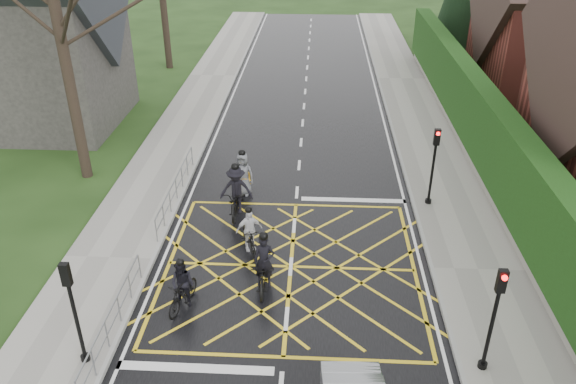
# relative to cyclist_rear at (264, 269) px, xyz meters

# --- Properties ---
(ground) EXTENTS (120.00, 120.00, 0.00)m
(ground) POSITION_rel_cyclist_rear_xyz_m (0.77, 1.03, -0.63)
(ground) COLOR black
(ground) RESTS_ON ground
(road) EXTENTS (9.00, 80.00, 0.01)m
(road) POSITION_rel_cyclist_rear_xyz_m (0.77, 1.03, -0.62)
(road) COLOR black
(road) RESTS_ON ground
(sidewalk_right) EXTENTS (3.00, 80.00, 0.15)m
(sidewalk_right) POSITION_rel_cyclist_rear_xyz_m (6.77, 1.03, -0.55)
(sidewalk_right) COLOR gray
(sidewalk_right) RESTS_ON ground
(sidewalk_left) EXTENTS (3.00, 80.00, 0.15)m
(sidewalk_left) POSITION_rel_cyclist_rear_xyz_m (-5.23, 1.03, -0.55)
(sidewalk_left) COLOR gray
(sidewalk_left) RESTS_ON ground
(stone_wall) EXTENTS (0.50, 38.00, 0.70)m
(stone_wall) POSITION_rel_cyclist_rear_xyz_m (8.52, 7.03, -0.28)
(stone_wall) COLOR slate
(stone_wall) RESTS_ON ground
(hedge) EXTENTS (0.90, 38.00, 2.80)m
(hedge) POSITION_rel_cyclist_rear_xyz_m (8.52, 7.03, 1.47)
(hedge) COLOR black
(hedge) RESTS_ON stone_wall
(house_far) EXTENTS (9.80, 8.80, 10.30)m
(house_far) POSITION_rel_cyclist_rear_xyz_m (15.52, 19.03, 3.73)
(house_far) COLOR maroon
(house_far) RESTS_ON ground
(church) EXTENTS (8.80, 7.80, 11.00)m
(church) POSITION_rel_cyclist_rear_xyz_m (-12.77, 13.03, 4.30)
(church) COLOR #2D2B28
(church) RESTS_ON ground
(railing_south) EXTENTS (0.05, 5.04, 1.03)m
(railing_south) POSITION_rel_cyclist_rear_xyz_m (-3.88, -2.47, 0.15)
(railing_south) COLOR slate
(railing_south) RESTS_ON ground
(railing_north) EXTENTS (0.05, 6.04, 1.03)m
(railing_north) POSITION_rel_cyclist_rear_xyz_m (-3.88, 5.03, 0.16)
(railing_north) COLOR slate
(railing_north) RESTS_ON ground
(traffic_light_ne) EXTENTS (0.24, 0.31, 3.21)m
(traffic_light_ne) POSITION_rel_cyclist_rear_xyz_m (5.87, 5.22, 1.03)
(traffic_light_ne) COLOR black
(traffic_light_ne) RESTS_ON ground
(traffic_light_se) EXTENTS (0.24, 0.31, 3.21)m
(traffic_light_se) POSITION_rel_cyclist_rear_xyz_m (5.87, -3.18, 1.03)
(traffic_light_se) COLOR black
(traffic_light_se) RESTS_ON ground
(traffic_light_sw) EXTENTS (0.24, 0.31, 3.21)m
(traffic_light_sw) POSITION_rel_cyclist_rear_xyz_m (-4.33, -3.47, 1.03)
(traffic_light_sw) COLOR black
(traffic_light_sw) RESTS_ON ground
(cyclist_rear) EXTENTS (0.72, 2.00, 1.93)m
(cyclist_rear) POSITION_rel_cyclist_rear_xyz_m (0.00, 0.00, 0.00)
(cyclist_rear) COLOR black
(cyclist_rear) RESTS_ON ground
(cyclist_back) EXTENTS (0.92, 1.72, 1.66)m
(cyclist_back) POSITION_rel_cyclist_rear_xyz_m (-2.29, -1.06, -0.00)
(cyclist_back) COLOR black
(cyclist_back) RESTS_ON ground
(cyclist_mid) EXTENTS (1.24, 2.14, 2.06)m
(cyclist_mid) POSITION_rel_cyclist_rear_xyz_m (-1.44, 4.34, 0.13)
(cyclist_mid) COLOR black
(cyclist_mid) RESTS_ON ground
(cyclist_front) EXTENTS (1.05, 1.73, 1.68)m
(cyclist_front) POSITION_rel_cyclist_rear_xyz_m (-0.68, 1.90, -0.01)
(cyclist_front) COLOR black
(cyclist_front) RESTS_ON ground
(cyclist_lead) EXTENTS (1.01, 2.09, 1.95)m
(cyclist_lead) POSITION_rel_cyclist_rear_xyz_m (-1.37, 5.75, 0.05)
(cyclist_lead) COLOR #BE8217
(cyclist_lead) RESTS_ON ground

